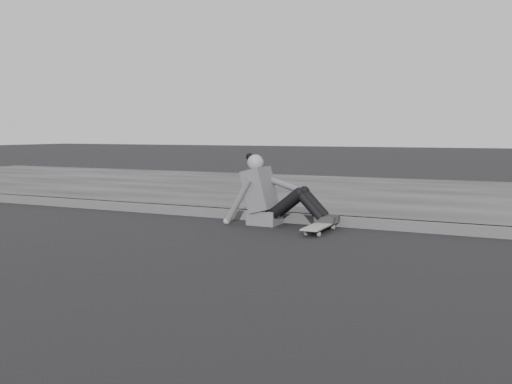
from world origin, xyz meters
TOP-DOWN VIEW (x-y plane):
  - ground at (0.00, 0.00)m, footprint 80.00×80.00m
  - curb at (0.00, 2.58)m, footprint 24.00×0.16m
  - sidewalk at (0.00, 5.60)m, footprint 24.00×6.00m
  - skateboard at (-0.02, 2.06)m, footprint 0.20×0.78m
  - seated_woman at (-0.76, 2.31)m, footprint 1.38×0.46m

SIDE VIEW (x-z plane):
  - ground at x=0.00m, z-range 0.00..0.00m
  - curb at x=0.00m, z-range 0.00..0.12m
  - sidewalk at x=0.00m, z-range 0.00..0.12m
  - skateboard at x=-0.02m, z-range 0.03..0.12m
  - seated_woman at x=-0.76m, z-range -0.08..0.80m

